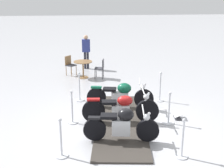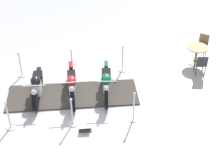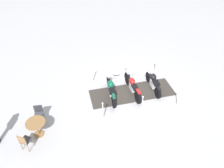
{
  "view_description": "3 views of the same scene",
  "coord_description": "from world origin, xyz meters",
  "px_view_note": "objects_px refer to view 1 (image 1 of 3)",
  "views": [
    {
      "loc": [
        8.45,
        -1.04,
        3.96
      ],
      "look_at": [
        -1.62,
        -0.11,
        0.76
      ],
      "focal_mm": 48.23,
      "sensor_mm": 36.0,
      "label": 1
    },
    {
      "loc": [
        0.52,
        9.57,
        7.32
      ],
      "look_at": [
        -1.35,
        0.36,
        0.57
      ],
      "focal_mm": 53.89,
      "sensor_mm": 36.0,
      "label": 2
    },
    {
      "loc": [
        -4.18,
        -8.19,
        7.98
      ],
      "look_at": [
        -1.12,
        0.17,
        0.81
      ],
      "focal_mm": 35.22,
      "sensor_mm": 36.0,
      "label": 3
    }
  ],
  "objects_px": {
    "motorcycle_maroon": "(121,108)",
    "stanchion_right_mid": "(169,114)",
    "stanchion_left_mid": "(72,112)",
    "bystander_person": "(86,49)",
    "cafe_table": "(83,65)",
    "cafe_chair_across_table": "(101,67)",
    "motorcycle_forest": "(121,94)",
    "motorcycle_black": "(122,125)",
    "stanchion_right_rear": "(160,91)",
    "stanchion_right_front": "(182,145)",
    "info_placard": "(178,116)",
    "stanchion_left_front": "(61,144)",
    "cafe_chair_near_table": "(70,64)",
    "stanchion_left_rear": "(80,92)"
  },
  "relations": [
    {
      "from": "motorcycle_forest",
      "to": "cafe_chair_across_table",
      "type": "height_order",
      "value": "motorcycle_forest"
    },
    {
      "from": "stanchion_left_front",
      "to": "cafe_chair_across_table",
      "type": "distance_m",
      "value": 6.86
    },
    {
      "from": "stanchion_right_mid",
      "to": "stanchion_left_mid",
      "type": "xyz_separation_m",
      "value": [
        -0.31,
        -2.94,
        0.05
      ]
    },
    {
      "from": "motorcycle_maroon",
      "to": "cafe_chair_across_table",
      "type": "relative_size",
      "value": 2.63
    },
    {
      "from": "stanchion_right_rear",
      "to": "stanchion_left_mid",
      "type": "xyz_separation_m",
      "value": [
        1.63,
        -3.15,
        -0.03
      ]
    },
    {
      "from": "motorcycle_forest",
      "to": "stanchion_right_front",
      "type": "relative_size",
      "value": 2.21
    },
    {
      "from": "stanchion_left_front",
      "to": "cafe_chair_across_table",
      "type": "height_order",
      "value": "stanchion_left_front"
    },
    {
      "from": "stanchion_left_mid",
      "to": "cafe_table",
      "type": "distance_m",
      "value": 4.97
    },
    {
      "from": "motorcycle_forest",
      "to": "stanchion_left_front",
      "type": "relative_size",
      "value": 2.23
    },
    {
      "from": "stanchion_left_mid",
      "to": "stanchion_left_rear",
      "type": "bearing_deg",
      "value": 173.98
    },
    {
      "from": "motorcycle_forest",
      "to": "stanchion_right_mid",
      "type": "distance_m",
      "value": 1.88
    },
    {
      "from": "cafe_chair_across_table",
      "to": "stanchion_left_mid",
      "type": "bearing_deg",
      "value": 88.29
    },
    {
      "from": "motorcycle_maroon",
      "to": "info_placard",
      "type": "relative_size",
      "value": 5.72
    },
    {
      "from": "stanchion_left_mid",
      "to": "bystander_person",
      "type": "xyz_separation_m",
      "value": [
        -6.64,
        0.51,
        0.69
      ]
    },
    {
      "from": "stanchion_right_mid",
      "to": "cafe_chair_near_table",
      "type": "bearing_deg",
      "value": -150.83
    },
    {
      "from": "stanchion_left_mid",
      "to": "stanchion_left_front",
      "type": "bearing_deg",
      "value": -6.02
    },
    {
      "from": "stanchion_left_front",
      "to": "stanchion_right_mid",
      "type": "relative_size",
      "value": 1.0
    },
    {
      "from": "motorcycle_forest",
      "to": "stanchion_right_rear",
      "type": "height_order",
      "value": "stanchion_right_rear"
    },
    {
      "from": "stanchion_right_mid",
      "to": "stanchion_right_front",
      "type": "bearing_deg",
      "value": -6.02
    },
    {
      "from": "stanchion_left_rear",
      "to": "cafe_chair_near_table",
      "type": "xyz_separation_m",
      "value": [
        -3.54,
        -0.49,
        0.21
      ]
    },
    {
      "from": "stanchion_left_rear",
      "to": "motorcycle_maroon",
      "type": "bearing_deg",
      "value": 31.7
    },
    {
      "from": "cafe_chair_across_table",
      "to": "motorcycle_black",
      "type": "bearing_deg",
      "value": 103.89
    },
    {
      "from": "stanchion_right_mid",
      "to": "cafe_chair_across_table",
      "type": "relative_size",
      "value": 1.15
    },
    {
      "from": "stanchion_right_mid",
      "to": "cafe_table",
      "type": "height_order",
      "value": "stanchion_right_mid"
    },
    {
      "from": "motorcycle_forest",
      "to": "stanchion_left_mid",
      "type": "bearing_deg",
      "value": -137.39
    },
    {
      "from": "motorcycle_forest",
      "to": "stanchion_left_rear",
      "type": "bearing_deg",
      "value": 157.95
    },
    {
      "from": "cafe_chair_near_table",
      "to": "stanchion_left_rear",
      "type": "bearing_deg",
      "value": -41.88
    },
    {
      "from": "cafe_table",
      "to": "cafe_chair_across_table",
      "type": "distance_m",
      "value": 0.82
    },
    {
      "from": "motorcycle_forest",
      "to": "cafe_chair_near_table",
      "type": "height_order",
      "value": "motorcycle_forest"
    },
    {
      "from": "info_placard",
      "to": "stanchion_right_front",
      "type": "bearing_deg",
      "value": -8.71
    },
    {
      "from": "info_placard",
      "to": "cafe_table",
      "type": "xyz_separation_m",
      "value": [
        -4.91,
        -3.0,
        0.53
      ]
    },
    {
      "from": "motorcycle_maroon",
      "to": "motorcycle_forest",
      "type": "bearing_deg",
      "value": 87.65
    },
    {
      "from": "cafe_table",
      "to": "stanchion_left_front",
      "type": "bearing_deg",
      "value": -4.51
    },
    {
      "from": "stanchion_left_front",
      "to": "stanchion_right_mid",
      "type": "bearing_deg",
      "value": 117.4
    },
    {
      "from": "motorcycle_maroon",
      "to": "stanchion_right_rear",
      "type": "xyz_separation_m",
      "value": [
        -1.79,
        1.65,
        -0.12
      ]
    },
    {
      "from": "stanchion_right_rear",
      "to": "stanchion_right_mid",
      "type": "xyz_separation_m",
      "value": [
        1.94,
        -0.2,
        -0.08
      ]
    },
    {
      "from": "motorcycle_maroon",
      "to": "cafe_chair_across_table",
      "type": "xyz_separation_m",
      "value": [
        -4.94,
        -0.36,
        0.02
      ]
    },
    {
      "from": "motorcycle_maroon",
      "to": "motorcycle_forest",
      "type": "xyz_separation_m",
      "value": [
        -1.19,
        0.14,
        0.01
      ]
    },
    {
      "from": "stanchion_right_rear",
      "to": "stanchion_left_rear",
      "type": "bearing_deg",
      "value": -96.02
    },
    {
      "from": "motorcycle_maroon",
      "to": "cafe_table",
      "type": "height_order",
      "value": "motorcycle_maroon"
    },
    {
      "from": "stanchion_right_front",
      "to": "stanchion_right_rear",
      "type": "bearing_deg",
      "value": 173.98
    },
    {
      "from": "stanchion_right_rear",
      "to": "stanchion_right_mid",
      "type": "bearing_deg",
      "value": -6.02
    },
    {
      "from": "motorcycle_forest",
      "to": "stanchion_right_rear",
      "type": "distance_m",
      "value": 1.63
    },
    {
      "from": "motorcycle_black",
      "to": "cafe_table",
      "type": "distance_m",
      "value": 6.39
    },
    {
      "from": "cafe_chair_near_table",
      "to": "stanchion_right_rear",
      "type": "bearing_deg",
      "value": -8.04
    },
    {
      "from": "motorcycle_maroon",
      "to": "stanchion_right_mid",
      "type": "bearing_deg",
      "value": -1.88
    },
    {
      "from": "motorcycle_black",
      "to": "stanchion_right_rear",
      "type": "distance_m",
      "value": 3.47
    },
    {
      "from": "stanchion_left_mid",
      "to": "cafe_chair_across_table",
      "type": "xyz_separation_m",
      "value": [
        -4.78,
        1.14,
        0.17
      ]
    },
    {
      "from": "stanchion_left_front",
      "to": "stanchion_left_mid",
      "type": "relative_size",
      "value": 0.97
    },
    {
      "from": "motorcycle_forest",
      "to": "info_placard",
      "type": "relative_size",
      "value": 5.56
    }
  ]
}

